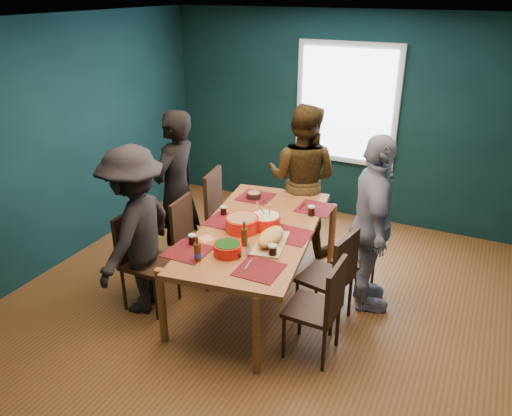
{
  "coord_description": "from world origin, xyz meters",
  "views": [
    {
      "loc": [
        1.74,
        -3.81,
        2.97
      ],
      "look_at": [
        -0.16,
        0.11,
        1.0
      ],
      "focal_mm": 35.0,
      "sensor_mm": 36.0,
      "label": 1
    }
  ],
  "objects_px": {
    "chair_right_far": "(363,253)",
    "person_near_left": "(136,231)",
    "person_right": "(372,225)",
    "person_far_left": "(176,191)",
    "cutting_board": "(271,238)",
    "chair_left_mid": "(191,234)",
    "chair_left_near": "(141,252)",
    "bowl_herbs": "(228,248)",
    "chair_right_mid": "(334,272)",
    "chair_left_far": "(223,207)",
    "dining_table": "(257,235)",
    "bowl_dumpling": "(265,221)",
    "bowl_salad": "(242,223)",
    "chair_right_near": "(323,303)",
    "person_back": "(302,179)"
  },
  "relations": [
    {
      "from": "person_far_left",
      "to": "person_back",
      "type": "height_order",
      "value": "person_far_left"
    },
    {
      "from": "person_far_left",
      "to": "person_near_left",
      "type": "distance_m",
      "value": 0.9
    },
    {
      "from": "chair_left_near",
      "to": "bowl_salad",
      "type": "xyz_separation_m",
      "value": [
        0.88,
        0.46,
        0.3
      ]
    },
    {
      "from": "chair_left_mid",
      "to": "chair_left_near",
      "type": "distance_m",
      "value": 0.64
    },
    {
      "from": "dining_table",
      "to": "chair_right_near",
      "type": "relative_size",
      "value": 2.42
    },
    {
      "from": "person_right",
      "to": "cutting_board",
      "type": "xyz_separation_m",
      "value": [
        -0.77,
        -0.64,
        -0.01
      ]
    },
    {
      "from": "person_right",
      "to": "person_near_left",
      "type": "distance_m",
      "value": 2.24
    },
    {
      "from": "person_right",
      "to": "bowl_herbs",
      "type": "xyz_separation_m",
      "value": [
        -1.03,
        -0.96,
        -0.02
      ]
    },
    {
      "from": "bowl_herbs",
      "to": "chair_left_mid",
      "type": "bearing_deg",
      "value": 141.99
    },
    {
      "from": "chair_left_near",
      "to": "person_near_left",
      "type": "distance_m",
      "value": 0.27
    },
    {
      "from": "dining_table",
      "to": "chair_right_far",
      "type": "distance_m",
      "value": 1.09
    },
    {
      "from": "chair_right_mid",
      "to": "person_far_left",
      "type": "relative_size",
      "value": 0.53
    },
    {
      "from": "person_right",
      "to": "bowl_salad",
      "type": "bearing_deg",
      "value": 91.76
    },
    {
      "from": "person_right",
      "to": "bowl_dumpling",
      "type": "height_order",
      "value": "person_right"
    },
    {
      "from": "person_near_left",
      "to": "bowl_dumpling",
      "type": "xyz_separation_m",
      "value": [
        1.03,
        0.68,
        0.04
      ]
    },
    {
      "from": "person_far_left",
      "to": "bowl_salad",
      "type": "xyz_separation_m",
      "value": [
        1.0,
        -0.37,
        -0.02
      ]
    },
    {
      "from": "chair_right_near",
      "to": "cutting_board",
      "type": "bearing_deg",
      "value": 155.68
    },
    {
      "from": "chair_right_mid",
      "to": "person_far_left",
      "type": "xyz_separation_m",
      "value": [
        -1.92,
        0.32,
        0.34
      ]
    },
    {
      "from": "person_far_left",
      "to": "cutting_board",
      "type": "relative_size",
      "value": 2.76
    },
    {
      "from": "chair_right_far",
      "to": "bowl_herbs",
      "type": "height_order",
      "value": "bowl_herbs"
    },
    {
      "from": "dining_table",
      "to": "cutting_board",
      "type": "distance_m",
      "value": 0.38
    },
    {
      "from": "dining_table",
      "to": "chair_left_mid",
      "type": "bearing_deg",
      "value": 167.49
    },
    {
      "from": "cutting_board",
      "to": "dining_table",
      "type": "bearing_deg",
      "value": 124.45
    },
    {
      "from": "chair_right_mid",
      "to": "person_right",
      "type": "height_order",
      "value": "person_right"
    },
    {
      "from": "chair_left_mid",
      "to": "chair_right_mid",
      "type": "distance_m",
      "value": 1.63
    },
    {
      "from": "person_far_left",
      "to": "cutting_board",
      "type": "xyz_separation_m",
      "value": [
        1.37,
        -0.52,
        -0.03
      ]
    },
    {
      "from": "chair_right_mid",
      "to": "bowl_salad",
      "type": "height_order",
      "value": "chair_right_mid"
    },
    {
      "from": "person_far_left",
      "to": "bowl_dumpling",
      "type": "xyz_separation_m",
      "value": [
        1.17,
        -0.21,
        -0.02
      ]
    },
    {
      "from": "person_near_left",
      "to": "bowl_herbs",
      "type": "xyz_separation_m",
      "value": [
        0.97,
        0.04,
        0.03
      ]
    },
    {
      "from": "chair_left_far",
      "to": "person_back",
      "type": "bearing_deg",
      "value": 27.27
    },
    {
      "from": "chair_right_mid",
      "to": "person_right",
      "type": "xyz_separation_m",
      "value": [
        0.21,
        0.44,
        0.33
      ]
    },
    {
      "from": "chair_left_far",
      "to": "chair_left_near",
      "type": "relative_size",
      "value": 1.04
    },
    {
      "from": "chair_left_near",
      "to": "bowl_salad",
      "type": "distance_m",
      "value": 1.04
    },
    {
      "from": "chair_right_far",
      "to": "chair_right_mid",
      "type": "bearing_deg",
      "value": -101.18
    },
    {
      "from": "chair_right_far",
      "to": "person_right",
      "type": "relative_size",
      "value": 0.48
    },
    {
      "from": "chair_left_mid",
      "to": "cutting_board",
      "type": "bearing_deg",
      "value": -19.57
    },
    {
      "from": "chair_left_near",
      "to": "person_near_left",
      "type": "bearing_deg",
      "value": -72.9
    },
    {
      "from": "person_back",
      "to": "bowl_herbs",
      "type": "distance_m",
      "value": 1.81
    },
    {
      "from": "chair_right_near",
      "to": "person_far_left",
      "type": "xyz_separation_m",
      "value": [
        -1.98,
        0.81,
        0.35
      ]
    },
    {
      "from": "bowl_salad",
      "to": "cutting_board",
      "type": "xyz_separation_m",
      "value": [
        0.36,
        -0.15,
        -0.01
      ]
    },
    {
      "from": "person_far_left",
      "to": "bowl_herbs",
      "type": "distance_m",
      "value": 1.39
    },
    {
      "from": "chair_left_near",
      "to": "bowl_salad",
      "type": "height_order",
      "value": "chair_left_near"
    },
    {
      "from": "dining_table",
      "to": "chair_right_near",
      "type": "xyz_separation_m",
      "value": [
        0.87,
        -0.54,
        -0.19
      ]
    },
    {
      "from": "bowl_dumpling",
      "to": "chair_right_near",
      "type": "bearing_deg",
      "value": -36.71
    },
    {
      "from": "chair_right_far",
      "to": "person_near_left",
      "type": "height_order",
      "value": "person_near_left"
    },
    {
      "from": "dining_table",
      "to": "chair_left_near",
      "type": "bearing_deg",
      "value": -159.5
    },
    {
      "from": "chair_right_far",
      "to": "person_right",
      "type": "height_order",
      "value": "person_right"
    },
    {
      "from": "chair_left_mid",
      "to": "chair_right_near",
      "type": "relative_size",
      "value": 0.99
    },
    {
      "from": "bowl_herbs",
      "to": "cutting_board",
      "type": "relative_size",
      "value": 0.38
    },
    {
      "from": "chair_right_mid",
      "to": "bowl_salad",
      "type": "bearing_deg",
      "value": -166.17
    }
  ]
}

